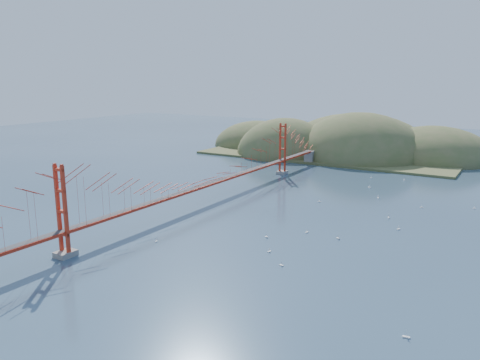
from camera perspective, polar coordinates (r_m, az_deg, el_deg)
The scene contains 19 objects.
ground at distance 83.30m, azimuth -4.11°, elevation -2.78°, with size 320.00×320.00×0.00m, color #2B4157.
bridge at distance 81.90m, azimuth -4.11°, elevation 1.99°, with size 2.20×94.40×12.00m.
far_headlands at distance 142.72m, azimuth 12.88°, elevation 3.29°, with size 84.00×58.00×25.00m.
sailboat_13 at distance 44.32m, azimuth 19.60°, elevation -17.49°, with size 0.65×0.57×0.74m.
sailboat_5 at distance 77.70m, azimuth 17.66°, elevation -4.34°, with size 0.60×0.60×0.68m.
sailboat_15 at distance 107.11m, azimuth 19.37°, elevation 0.03°, with size 0.57×0.57×0.62m.
sailboat_16 at distance 89.78m, azimuth 16.50°, elevation -2.05°, with size 0.65×0.65×0.71m.
sailboat_14 at distance 60.26m, azimuth 3.61°, elevation -8.62°, with size 0.55×0.58×0.65m.
sailboat_2 at distance 56.22m, azimuth 5.09°, elevation -10.23°, with size 0.56×0.51×0.63m.
sailboat_1 at distance 66.21m, azimuth 11.88°, elevation -6.91°, with size 0.68×0.68×0.72m.
sailboat_0 at distance 67.99m, azimuth 8.16°, elevation -6.25°, with size 0.54×0.57×0.65m.
sailboat_8 at distance 88.65m, azimuth 26.66°, elevation -3.06°, with size 0.58×0.58×0.60m.
sailboat_12 at distance 107.50m, azimuth 15.68°, elevation 0.31°, with size 0.50×0.47×0.56m.
sailboat_3 at distance 84.76m, azimuth 9.64°, elevation -2.55°, with size 0.64×0.64×0.66m.
sailboat_6 at distance 65.49m, azimuth 3.26°, elevation -6.87°, with size 0.62×0.62×0.68m.
sailboat_10 at distance 64.73m, azimuth -10.17°, elevation -7.30°, with size 0.49×0.49×0.56m.
sailboat_4 at distance 72.41m, azimuth 18.75°, elevation -5.63°, with size 0.66×0.66×0.73m.
sailboat_7 at distance 97.93m, azimuth 15.51°, elevation -0.81°, with size 0.63×0.57×0.71m.
sailboat_17 at distance 85.74m, azimuth 21.27°, elevation -3.07°, with size 0.53×0.51×0.60m.
Camera 1 is at (47.04, -65.24, 21.68)m, focal length 35.00 mm.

